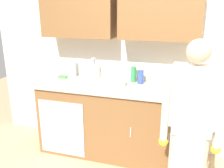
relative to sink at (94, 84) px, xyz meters
The scene contains 12 objects.
kitchen_wall_with_uppers 0.93m from the sink, 22.73° to the left, with size 4.80×0.44×2.70m.
counter_cabinet 0.55m from the sink, ahead, with size 1.90×0.62×0.90m.
countertop 0.28m from the sink, ahead, with size 1.96×0.66×0.04m, color #A8A093.
sink is the anchor object (origin of this frame).
person_at_sink 1.39m from the sink, 30.65° to the right, with size 0.55×0.34×1.62m.
bottle_water_short 0.46m from the sink, 149.81° to the left, with size 0.08×0.08×0.21m, color silver.
bottle_water_tall 0.52m from the sink, 23.74° to the left, with size 0.07×0.07×0.20m, color #2D8C4C.
bottle_soap 0.60m from the sink, 15.10° to the left, with size 0.07×0.07×0.17m, color #334CB2.
bottle_cleaner_spray 1.20m from the sink, 11.09° to the left, with size 0.08×0.08×0.19m, color #D8D14C.
cup_by_sink 0.38m from the sink, ahead, with size 0.08×0.08×0.11m, color white.
knife_on_counter 1.06m from the sink, ahead, with size 0.24×0.02×0.01m, color silver.
sponge 0.50m from the sink, 168.48° to the left, with size 0.11×0.07×0.03m, color #4CBF4C.
Camera 1 is at (0.25, -2.05, 1.85)m, focal length 39.00 mm.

